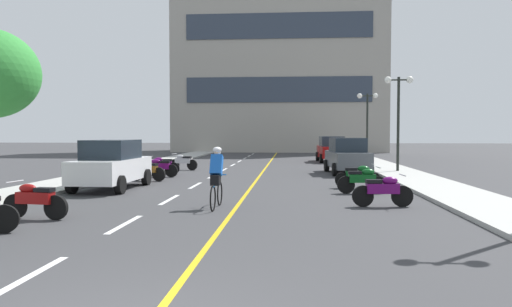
{
  "coord_description": "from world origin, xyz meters",
  "views": [
    {
      "loc": [
        1.79,
        -4.56,
        2.09
      ],
      "look_at": [
        0.0,
        19.34,
        1.04
      ],
      "focal_mm": 33.6,
      "sensor_mm": 36.0,
      "label": 1
    }
  ],
  "objects_px": {
    "motorcycle_5": "(358,176)",
    "motorcycle_6": "(147,170)",
    "motorcycle_2": "(35,200)",
    "street_lamp_far": "(367,111)",
    "motorcycle_3": "(383,190)",
    "parked_car_mid": "(347,156)",
    "parked_car_near": "(112,164)",
    "motorcycle_4": "(362,180)",
    "cyclist_rider": "(216,176)",
    "parked_car_far": "(331,149)",
    "motorcycle_8": "(162,165)",
    "motorcycle_7": "(160,167)",
    "street_lamp_mid": "(398,101)",
    "motorcycle_9": "(183,162)"
  },
  "relations": [
    {
      "from": "parked_car_near",
      "to": "motorcycle_3",
      "type": "distance_m",
      "value": 9.87
    },
    {
      "from": "parked_car_far",
      "to": "motorcycle_7",
      "type": "distance_m",
      "value": 15.3
    },
    {
      "from": "street_lamp_mid",
      "to": "motorcycle_3",
      "type": "relative_size",
      "value": 2.84
    },
    {
      "from": "parked_car_near",
      "to": "motorcycle_3",
      "type": "bearing_deg",
      "value": -21.24
    },
    {
      "from": "street_lamp_far",
      "to": "motorcycle_3",
      "type": "bearing_deg",
      "value": -97.56
    },
    {
      "from": "motorcycle_2",
      "to": "motorcycle_3",
      "type": "distance_m",
      "value": 9.1
    },
    {
      "from": "cyclist_rider",
      "to": "motorcycle_5",
      "type": "bearing_deg",
      "value": 47.78
    },
    {
      "from": "parked_car_near",
      "to": "motorcycle_5",
      "type": "distance_m",
      "value": 9.17
    },
    {
      "from": "motorcycle_9",
      "to": "cyclist_rider",
      "type": "height_order",
      "value": "cyclist_rider"
    },
    {
      "from": "parked_car_mid",
      "to": "motorcycle_3",
      "type": "bearing_deg",
      "value": -91.35
    },
    {
      "from": "parked_car_mid",
      "to": "motorcycle_3",
      "type": "distance_m",
      "value": 10.96
    },
    {
      "from": "street_lamp_mid",
      "to": "motorcycle_9",
      "type": "bearing_deg",
      "value": 174.35
    },
    {
      "from": "motorcycle_4",
      "to": "cyclist_rider",
      "type": "height_order",
      "value": "cyclist_rider"
    },
    {
      "from": "street_lamp_far",
      "to": "motorcycle_6",
      "type": "height_order",
      "value": "street_lamp_far"
    },
    {
      "from": "motorcycle_7",
      "to": "street_lamp_far",
      "type": "bearing_deg",
      "value": 47.1
    },
    {
      "from": "motorcycle_5",
      "to": "motorcycle_6",
      "type": "distance_m",
      "value": 8.95
    },
    {
      "from": "street_lamp_far",
      "to": "motorcycle_9",
      "type": "relative_size",
      "value": 2.82
    },
    {
      "from": "parked_car_mid",
      "to": "motorcycle_7",
      "type": "distance_m",
      "value": 9.37
    },
    {
      "from": "motorcycle_9",
      "to": "cyclist_rider",
      "type": "relative_size",
      "value": 0.95
    },
    {
      "from": "motorcycle_8",
      "to": "motorcycle_9",
      "type": "height_order",
      "value": "same"
    },
    {
      "from": "motorcycle_2",
      "to": "motorcycle_3",
      "type": "xyz_separation_m",
      "value": [
        8.73,
        2.57,
        0.0
      ]
    },
    {
      "from": "motorcycle_2",
      "to": "motorcycle_7",
      "type": "bearing_deg",
      "value": 90.0
    },
    {
      "from": "motorcycle_6",
      "to": "motorcycle_9",
      "type": "relative_size",
      "value": 1.0
    },
    {
      "from": "parked_car_far",
      "to": "motorcycle_8",
      "type": "height_order",
      "value": "parked_car_far"
    },
    {
      "from": "street_lamp_mid",
      "to": "motorcycle_3",
      "type": "distance_m",
      "value": 12.24
    },
    {
      "from": "motorcycle_8",
      "to": "street_lamp_mid",
      "type": "bearing_deg",
      "value": 8.04
    },
    {
      "from": "street_lamp_mid",
      "to": "motorcycle_2",
      "type": "relative_size",
      "value": 2.85
    },
    {
      "from": "street_lamp_mid",
      "to": "motorcycle_8",
      "type": "height_order",
      "value": "street_lamp_mid"
    },
    {
      "from": "parked_car_far",
      "to": "motorcycle_5",
      "type": "relative_size",
      "value": 2.51
    },
    {
      "from": "motorcycle_2",
      "to": "street_lamp_far",
      "type": "bearing_deg",
      "value": 63.74
    },
    {
      "from": "parked_car_far",
      "to": "motorcycle_9",
      "type": "distance_m",
      "value": 12.03
    },
    {
      "from": "parked_car_mid",
      "to": "motorcycle_5",
      "type": "xyz_separation_m",
      "value": [
        -0.33,
        -6.46,
        -0.44
      ]
    },
    {
      "from": "parked_car_near",
      "to": "cyclist_rider",
      "type": "height_order",
      "value": "parked_car_near"
    },
    {
      "from": "parked_car_mid",
      "to": "motorcycle_4",
      "type": "relative_size",
      "value": 2.53
    },
    {
      "from": "parked_car_near",
      "to": "motorcycle_8",
      "type": "height_order",
      "value": "parked_car_near"
    },
    {
      "from": "parked_car_far",
      "to": "motorcycle_5",
      "type": "height_order",
      "value": "parked_car_far"
    },
    {
      "from": "motorcycle_6",
      "to": "motorcycle_4",
      "type": "bearing_deg",
      "value": -22.74
    },
    {
      "from": "motorcycle_7",
      "to": "motorcycle_9",
      "type": "distance_m",
      "value": 4.25
    },
    {
      "from": "street_lamp_far",
      "to": "parked_car_mid",
      "type": "height_order",
      "value": "street_lamp_far"
    },
    {
      "from": "street_lamp_far",
      "to": "motorcycle_6",
      "type": "xyz_separation_m",
      "value": [
        -11.53,
        -14.11,
        -3.15
      ]
    },
    {
      "from": "street_lamp_far",
      "to": "motorcycle_2",
      "type": "xyz_separation_m",
      "value": [
        -11.47,
        -23.25,
        -3.15
      ]
    },
    {
      "from": "motorcycle_3",
      "to": "motorcycle_2",
      "type": "bearing_deg",
      "value": -163.6
    },
    {
      "from": "parked_car_mid",
      "to": "motorcycle_6",
      "type": "xyz_separation_m",
      "value": [
        -9.04,
        -4.37,
        -0.44
      ]
    },
    {
      "from": "parked_car_near",
      "to": "parked_car_mid",
      "type": "xyz_separation_m",
      "value": [
        9.45,
        7.37,
        0.0
      ]
    },
    {
      "from": "parked_car_far",
      "to": "motorcycle_9",
      "type": "height_order",
      "value": "parked_car_far"
    },
    {
      "from": "motorcycle_2",
      "to": "motorcycle_8",
      "type": "height_order",
      "value": "same"
    },
    {
      "from": "parked_car_mid",
      "to": "motorcycle_9",
      "type": "relative_size",
      "value": 2.57
    },
    {
      "from": "parked_car_near",
      "to": "motorcycle_9",
      "type": "distance_m",
      "value": 9.05
    },
    {
      "from": "motorcycle_2",
      "to": "motorcycle_7",
      "type": "xyz_separation_m",
      "value": [
        -0.0,
        10.91,
        0.0
      ]
    },
    {
      "from": "motorcycle_5",
      "to": "motorcycle_8",
      "type": "bearing_deg",
      "value": 149.34
    }
  ]
}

